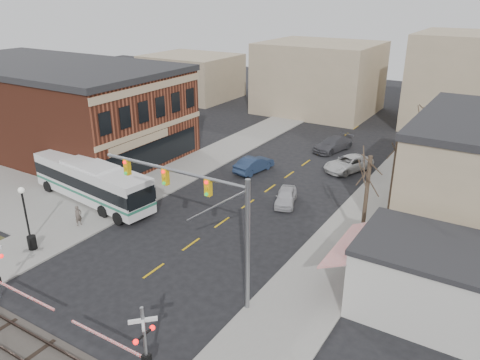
% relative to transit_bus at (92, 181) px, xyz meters
% --- Properties ---
extents(ground, '(160.00, 160.00, 0.00)m').
position_rel_transit_bus_xyz_m(ground, '(11.58, -7.50, -1.89)').
color(ground, black).
rests_on(ground, ground).
extents(sidewalk_west, '(5.00, 60.00, 0.12)m').
position_rel_transit_bus_xyz_m(sidewalk_west, '(2.08, 12.50, -1.83)').
color(sidewalk_west, gray).
rests_on(sidewalk_west, ground).
extents(sidewalk_east, '(5.00, 60.00, 0.12)m').
position_rel_transit_bus_xyz_m(sidewalk_east, '(21.08, 12.50, -1.83)').
color(sidewalk_east, gray).
rests_on(sidewalk_east, ground).
extents(brick_building, '(30.40, 15.40, 9.60)m').
position_rel_transit_bus_xyz_m(brick_building, '(-15.40, 8.50, 2.92)').
color(brick_building, maroon).
rests_on(brick_building, ground).
extents(awning_shop, '(9.74, 6.20, 4.30)m').
position_rel_transit_bus_xyz_m(awning_shop, '(27.55, -0.50, 0.28)').
color(awning_shop, beige).
rests_on(awning_shop, ground).
extents(tree_east_a, '(0.28, 0.28, 6.75)m').
position_rel_transit_bus_xyz_m(tree_east_a, '(22.08, 4.50, 1.61)').
color(tree_east_a, '#382B21').
rests_on(tree_east_a, sidewalk_east).
extents(tree_east_b, '(0.28, 0.28, 6.30)m').
position_rel_transit_bus_xyz_m(tree_east_b, '(22.38, 10.50, 1.38)').
color(tree_east_b, '#382B21').
rests_on(tree_east_b, sidewalk_east).
extents(tree_east_c, '(0.28, 0.28, 7.20)m').
position_rel_transit_bus_xyz_m(tree_east_c, '(22.58, 18.50, 1.83)').
color(tree_east_c, '#382B21').
rests_on(tree_east_c, sidewalk_east).
extents(transit_bus, '(13.27, 4.47, 3.35)m').
position_rel_transit_bus_xyz_m(transit_bus, '(0.00, 0.00, 0.00)').
color(transit_bus, silver).
rests_on(transit_bus, ground).
extents(traffic_signal_mast, '(10.16, 0.30, 8.00)m').
position_rel_transit_bus_xyz_m(traffic_signal_mast, '(15.94, -5.63, 3.86)').
color(traffic_signal_mast, gray).
rests_on(traffic_signal_mast, ground).
extents(rr_crossing_east, '(5.60, 1.36, 4.00)m').
position_rel_transit_bus_xyz_m(rr_crossing_east, '(16.96, -12.49, 0.08)').
color(rr_crossing_east, gray).
rests_on(rr_crossing_east, ground).
extents(street_lamp, '(0.44, 0.44, 4.21)m').
position_rel_transit_bus_xyz_m(street_lamp, '(1.53, -7.33, 1.25)').
color(street_lamp, black).
rests_on(street_lamp, sidewalk_west).
extents(trash_bin, '(0.60, 0.60, 0.99)m').
position_rel_transit_bus_xyz_m(trash_bin, '(2.63, -7.94, -1.27)').
color(trash_bin, black).
rests_on(trash_bin, sidewalk_west).
extents(car_a, '(2.81, 4.28, 1.35)m').
position_rel_transit_bus_xyz_m(car_a, '(14.30, 8.23, -1.21)').
color(car_a, '#B4B3B8').
rests_on(car_a, ground).
extents(car_b, '(2.38, 4.92, 1.55)m').
position_rel_transit_bus_xyz_m(car_b, '(8.16, 13.43, -1.11)').
color(car_b, '#1C2A46').
rests_on(car_b, ground).
extents(car_c, '(4.42, 5.95, 1.50)m').
position_rel_transit_bus_xyz_m(car_c, '(16.10, 18.63, -1.14)').
color(car_c, silver).
rests_on(car_c, ground).
extents(car_d, '(3.62, 5.85, 1.58)m').
position_rel_transit_bus_xyz_m(car_d, '(12.48, 23.83, -1.10)').
color(car_d, '#3F3F44').
rests_on(car_d, ground).
extents(pedestrian_near, '(0.45, 0.63, 1.62)m').
position_rel_transit_bus_xyz_m(pedestrian_near, '(2.59, -3.81, -0.96)').
color(pedestrian_near, '#594F47').
rests_on(pedestrian_near, sidewalk_west).
extents(pedestrian_far, '(0.94, 0.89, 1.52)m').
position_rel_transit_bus_xyz_m(pedestrian_far, '(1.65, 0.82, -1.01)').
color(pedestrian_far, '#2E2E50').
rests_on(pedestrian_far, sidewalk_west).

